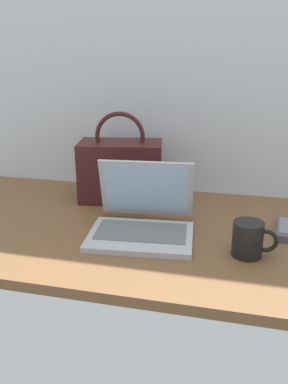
{
  "coord_description": "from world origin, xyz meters",
  "views": [
    {
      "loc": [
        0.28,
        -1.14,
        0.57
      ],
      "look_at": [
        0.01,
        0.0,
        0.15
      ],
      "focal_mm": 37.44,
      "sensor_mm": 36.0,
      "label": 1
    }
  ],
  "objects_px": {
    "remote_control_near": "(284,229)",
    "handbag": "(121,170)",
    "laptop": "(143,219)",
    "coffee_mug": "(249,239)"
  },
  "relations": [
    {
      "from": "remote_control_near",
      "to": "handbag",
      "type": "relative_size",
      "value": 0.5
    },
    {
      "from": "remote_control_near",
      "to": "handbag",
      "type": "height_order",
      "value": "handbag"
    },
    {
      "from": "coffee_mug",
      "to": "handbag",
      "type": "relative_size",
      "value": 0.37
    },
    {
      "from": "laptop",
      "to": "coffee_mug",
      "type": "distance_m",
      "value": 0.32
    },
    {
      "from": "laptop",
      "to": "handbag",
      "type": "distance_m",
      "value": 0.32
    },
    {
      "from": "laptop",
      "to": "coffee_mug",
      "type": "height_order",
      "value": "laptop"
    },
    {
      "from": "coffee_mug",
      "to": "handbag",
      "type": "bearing_deg",
      "value": 143.58
    },
    {
      "from": "handbag",
      "to": "remote_control_near",
      "type": "bearing_deg",
      "value": -16.01
    },
    {
      "from": "laptop",
      "to": "remote_control_near",
      "type": "xyz_separation_m",
      "value": [
        0.43,
        0.1,
        -0.03
      ]
    },
    {
      "from": "handbag",
      "to": "laptop",
      "type": "bearing_deg",
      "value": -61.14
    }
  ]
}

